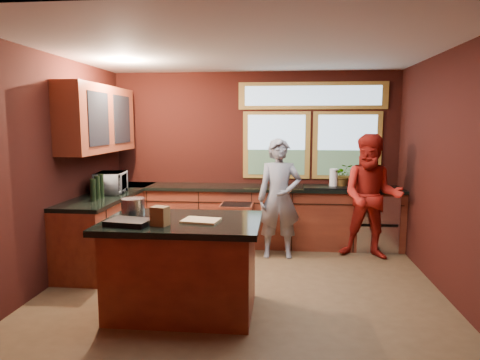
# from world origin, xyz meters

# --- Properties ---
(floor) EXTENTS (4.50, 4.50, 0.00)m
(floor) POSITION_xyz_m (0.00, 0.00, 0.00)
(floor) COLOR brown
(floor) RESTS_ON ground
(room_shell) EXTENTS (4.52, 4.02, 2.71)m
(room_shell) POSITION_xyz_m (-0.60, 0.32, 1.80)
(room_shell) COLOR black
(room_shell) RESTS_ON ground
(back_counter) EXTENTS (4.50, 0.64, 0.93)m
(back_counter) POSITION_xyz_m (0.20, 1.70, 0.46)
(back_counter) COLOR #571F14
(back_counter) RESTS_ON floor
(left_counter) EXTENTS (0.64, 2.30, 0.93)m
(left_counter) POSITION_xyz_m (-1.95, 0.85, 0.47)
(left_counter) COLOR #571F14
(left_counter) RESTS_ON floor
(island) EXTENTS (1.55, 1.05, 0.95)m
(island) POSITION_xyz_m (-0.54, -0.76, 0.48)
(island) COLOR #571F14
(island) RESTS_ON floor
(person_grey) EXTENTS (0.64, 0.44, 1.69)m
(person_grey) POSITION_xyz_m (0.41, 1.12, 0.84)
(person_grey) COLOR slate
(person_grey) RESTS_ON floor
(person_red) EXTENTS (0.98, 0.84, 1.75)m
(person_red) POSITION_xyz_m (1.70, 1.21, 0.88)
(person_red) COLOR #A31A13
(person_red) RESTS_ON floor
(microwave) EXTENTS (0.43, 0.57, 0.29)m
(microwave) POSITION_xyz_m (-1.92, 0.83, 1.08)
(microwave) COLOR #999999
(microwave) RESTS_ON left_counter
(potted_plant) EXTENTS (0.32, 0.27, 0.35)m
(potted_plant) POSITION_xyz_m (1.36, 1.75, 1.11)
(potted_plant) COLOR #999999
(potted_plant) RESTS_ON back_counter
(paper_towel) EXTENTS (0.12, 0.12, 0.28)m
(paper_towel) POSITION_xyz_m (1.22, 1.70, 1.07)
(paper_towel) COLOR white
(paper_towel) RESTS_ON back_counter
(cutting_board) EXTENTS (0.39, 0.30, 0.02)m
(cutting_board) POSITION_xyz_m (-0.34, -0.81, 0.95)
(cutting_board) COLOR tan
(cutting_board) RESTS_ON island
(stock_pot) EXTENTS (0.24, 0.24, 0.18)m
(stock_pot) POSITION_xyz_m (-1.09, -0.61, 1.03)
(stock_pot) COLOR #A5A5A9
(stock_pot) RESTS_ON island
(paper_bag) EXTENTS (0.18, 0.16, 0.18)m
(paper_bag) POSITION_xyz_m (-0.69, -1.01, 1.03)
(paper_bag) COLOR brown
(paper_bag) RESTS_ON island
(black_tray) EXTENTS (0.44, 0.33, 0.05)m
(black_tray) POSITION_xyz_m (-0.99, -1.01, 0.97)
(black_tray) COLOR black
(black_tray) RESTS_ON island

